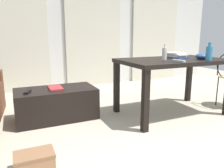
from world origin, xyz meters
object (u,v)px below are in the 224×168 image
coffee_table (56,104)px  book_stack (175,55)px  craft_table (173,66)px  shoebox (35,161)px  tv_remote_primary (27,92)px  scissors (200,57)px  tv_remote_on_table (179,61)px  magazine (55,88)px  bottle_far (209,53)px  bowl (202,56)px  bottle_near (164,53)px

coffee_table → book_stack: size_ratio=3.12×
craft_table → shoebox: bearing=-161.5°
coffee_table → shoebox: 1.16m
tv_remote_primary → shoebox: tv_remote_primary is taller
shoebox → scissors: bearing=15.8°
tv_remote_primary → tv_remote_on_table: bearing=-1.0°
craft_table → scissors: size_ratio=11.68×
tv_remote_on_table → magazine: tv_remote_on_table is taller
craft_table → tv_remote_primary: (-1.83, 0.39, -0.25)m
bottle_far → shoebox: size_ratio=0.72×
coffee_table → bowl: bearing=-18.9°
bowl → scissors: bowl is taller
bottle_near → book_stack: bearing=24.6°
book_stack → shoebox: 2.25m
coffee_table → book_stack: bearing=-12.5°
bottle_far → book_stack: size_ratio=0.69×
tv_remote_on_table → magazine: 1.58m
bowl → tv_remote_primary: (-2.18, 0.55, -0.39)m
bottle_far → bowl: size_ratio=1.33×
scissors → tv_remote_primary: (-2.37, 0.33, -0.35)m
magazine → shoebox: size_ratio=0.90×
tv_remote_primary → shoebox: size_ratio=0.49×
scissors → book_stack: bearing=173.5°
craft_table → bowl: size_ratio=8.43×
bowl → tv_remote_primary: size_ratio=1.10×
bowl → book_stack: (-0.22, 0.27, -0.00)m
coffee_table → bottle_far: 2.04m
book_stack → scissors: (0.42, -0.05, -0.03)m
bowl → bottle_far: bearing=-114.5°
tv_remote_on_table → scissors: tv_remote_on_table is taller
shoebox → bowl: bearing=11.8°
tv_remote_on_table → bottle_far: bearing=-15.0°
bottle_near → magazine: bearing=159.1°
coffee_table → tv_remote_on_table: size_ratio=5.37×
coffee_table → scissors: scissors is taller
tv_remote_primary → shoebox: 1.07m
craft_table → shoebox: (-1.87, -0.63, -0.59)m
craft_table → shoebox: size_ratio=4.55×
coffee_table → book_stack: (1.62, -0.36, 0.60)m
scissors → tv_remote_on_table: bearing=-153.8°
coffee_table → bowl: (1.83, -0.63, 0.60)m
bowl → bottle_near: bearing=165.0°
bottle_near → book_stack: bottle_near is taller
tv_remote_on_table → craft_table: bearing=56.8°
bottle_near → craft_table: bearing=10.0°
scissors → shoebox: size_ratio=0.39×
book_stack → tv_remote_on_table: size_ratio=1.72×
tv_remote_on_table → scissors: size_ratio=1.54×
coffee_table → magazine: bearing=81.5°
book_stack → tv_remote_primary: bearing=171.8°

